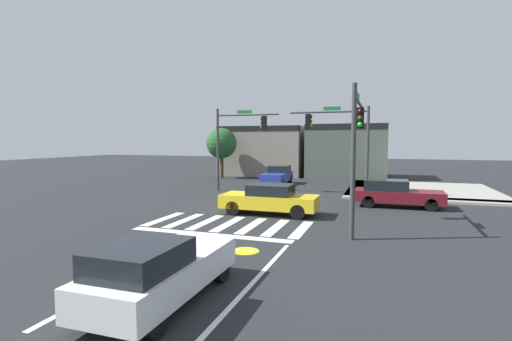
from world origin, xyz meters
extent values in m
plane|color=#232628|center=(0.00, 0.00, 0.00)|extent=(120.00, 120.00, 0.00)
cube|color=silver|center=(-3.28, -4.50, 0.00)|extent=(0.45, 3.18, 0.01)
cube|color=silver|center=(-2.19, -4.50, 0.00)|extent=(0.45, 3.18, 0.01)
cube|color=silver|center=(-1.09, -4.50, 0.00)|extent=(0.45, 3.18, 0.01)
cube|color=silver|center=(0.00, -4.50, 0.00)|extent=(0.45, 3.18, 0.01)
cube|color=silver|center=(1.09, -4.50, 0.00)|extent=(0.45, 3.18, 0.01)
cube|color=silver|center=(2.19, -4.50, 0.00)|extent=(0.45, 3.18, 0.01)
cube|color=silver|center=(3.28, -4.50, 0.00)|extent=(0.45, 3.18, 0.01)
cube|color=white|center=(0.00, -6.50, 0.00)|extent=(6.80, 0.50, 0.01)
cube|color=white|center=(0.00, -9.50, 0.00)|extent=(0.16, 2.00, 0.01)
cube|color=white|center=(0.00, -13.50, 0.00)|extent=(0.16, 2.00, 0.01)
cylinder|color=yellow|center=(2.13, -8.10, 0.00)|extent=(0.94, 0.94, 0.01)
cylinder|color=white|center=(1.92, -8.10, 0.01)|extent=(0.15, 0.15, 0.00)
cylinder|color=white|center=(2.34, -8.10, 0.01)|extent=(0.15, 0.15, 0.00)
cube|color=white|center=(2.13, -8.10, 0.01)|extent=(0.42, 0.04, 0.00)
cube|color=#9E998E|center=(9.00, 5.20, 0.07)|extent=(10.00, 1.60, 0.15)
cube|color=#9E998E|center=(4.80, 10.00, 0.07)|extent=(1.60, 10.00, 0.15)
cube|color=#9E998E|center=(9.00, 10.00, 0.07)|extent=(10.00, 10.00, 0.15)
cube|color=gray|center=(-5.66, 19.36, 2.56)|extent=(8.67, 6.71, 5.12)
cube|color=black|center=(-5.66, 16.20, 4.87)|extent=(8.67, 0.50, 0.50)
cube|color=#4C564C|center=(2.99, 18.76, 2.61)|extent=(7.55, 5.53, 5.22)
cube|color=black|center=(2.99, 16.20, 4.97)|extent=(7.55, 0.50, 0.50)
cylinder|color=#383A3D|center=(5.38, -5.49, 2.87)|extent=(0.18, 0.18, 5.74)
cylinder|color=#383A3D|center=(5.38, -3.24, 5.26)|extent=(0.12, 4.48, 0.12)
cube|color=black|center=(5.38, -1.81, 4.68)|extent=(0.32, 0.32, 0.95)
sphere|color=#470A0A|center=(5.38, -1.98, 4.98)|extent=(0.22, 0.22, 0.22)
sphere|color=#4C330C|center=(5.38, -1.98, 4.68)|extent=(0.22, 0.22, 0.22)
sphere|color=#1ED833|center=(5.38, -1.98, 4.39)|extent=(0.22, 0.22, 0.22)
cube|color=#197233|center=(5.38, -3.47, 5.48)|extent=(0.03, 1.10, 0.24)
cylinder|color=#383A3D|center=(-5.07, 5.59, 2.98)|extent=(0.18, 0.18, 5.96)
cylinder|color=#383A3D|center=(-2.77, 5.59, 5.47)|extent=(4.59, 0.12, 0.12)
cube|color=black|center=(-1.53, 5.59, 4.89)|extent=(0.32, 0.32, 0.95)
sphere|color=#470A0A|center=(-1.70, 5.59, 5.19)|extent=(0.22, 0.22, 0.22)
sphere|color=#4C330C|center=(-1.70, 5.59, 4.89)|extent=(0.22, 0.22, 0.22)
sphere|color=#1ED833|center=(-1.70, 5.59, 4.60)|extent=(0.22, 0.22, 0.22)
cube|color=#197233|center=(-3.00, 5.59, 5.69)|extent=(1.10, 0.03, 0.24)
cylinder|color=#383A3D|center=(5.45, 5.22, 2.92)|extent=(0.18, 0.18, 5.84)
cylinder|color=#383A3D|center=(2.93, 5.22, 5.51)|extent=(5.03, 0.12, 0.12)
cube|color=black|center=(1.64, 5.22, 4.93)|extent=(0.32, 0.32, 0.95)
sphere|color=#470A0A|center=(1.81, 5.22, 5.23)|extent=(0.22, 0.22, 0.22)
sphere|color=#4C330C|center=(1.81, 5.22, 4.93)|extent=(0.22, 0.22, 0.22)
sphere|color=#1ED833|center=(1.81, 5.22, 4.64)|extent=(0.22, 0.22, 0.22)
cube|color=#197233|center=(3.18, 5.22, 5.73)|extent=(1.10, 0.03, 0.24)
cube|color=gold|center=(1.09, -1.83, 0.65)|extent=(4.78, 1.83, 0.66)
cube|color=black|center=(1.15, -1.83, 1.24)|extent=(2.13, 1.61, 0.53)
cylinder|color=black|center=(-0.54, -2.64, 0.35)|extent=(0.71, 0.22, 0.71)
cylinder|color=black|center=(-0.54, -1.02, 0.35)|extent=(0.71, 0.22, 0.71)
cylinder|color=black|center=(2.71, -2.64, 0.35)|extent=(0.71, 0.22, 0.71)
cylinder|color=black|center=(2.71, -1.02, 0.35)|extent=(0.71, 0.22, 0.71)
cube|color=maroon|center=(7.26, 2.44, 0.61)|extent=(4.62, 1.85, 0.62)
cube|color=black|center=(6.60, 2.44, 1.21)|extent=(2.31, 1.63, 0.57)
cylinder|color=black|center=(8.84, 3.25, 0.33)|extent=(0.66, 0.22, 0.66)
cylinder|color=black|center=(8.84, 1.63, 0.33)|extent=(0.66, 0.22, 0.66)
cylinder|color=black|center=(5.69, 3.25, 0.33)|extent=(0.66, 0.22, 0.66)
cylinder|color=black|center=(5.69, 1.63, 0.33)|extent=(0.66, 0.22, 0.66)
cube|color=#23389E|center=(-1.95, 10.48, 0.64)|extent=(1.77, 4.19, 0.67)
cube|color=black|center=(-1.95, 11.28, 1.26)|extent=(1.56, 1.96, 0.56)
cylinder|color=black|center=(-1.18, 9.06, 0.34)|extent=(0.22, 0.68, 0.68)
cylinder|color=black|center=(-2.72, 9.06, 0.34)|extent=(0.22, 0.68, 0.68)
cylinder|color=black|center=(-1.18, 11.91, 0.34)|extent=(0.22, 0.68, 0.68)
cylinder|color=black|center=(-2.72, 11.91, 0.34)|extent=(0.22, 0.68, 0.68)
cube|color=white|center=(1.72, -12.35, 0.65)|extent=(1.75, 4.43, 0.69)
cube|color=black|center=(1.72, -13.22, 1.26)|extent=(1.54, 2.00, 0.54)
cylinder|color=black|center=(0.95, -10.84, 0.34)|extent=(0.22, 0.68, 0.68)
cylinder|color=black|center=(2.48, -10.84, 0.34)|extent=(0.22, 0.68, 0.68)
cylinder|color=black|center=(0.95, -13.85, 0.34)|extent=(0.22, 0.68, 0.68)
cylinder|color=black|center=(2.48, -13.85, 0.34)|extent=(0.22, 0.68, 0.68)
cylinder|color=#4C3823|center=(-8.50, 14.00, 1.40)|extent=(0.36, 0.36, 2.80)
sphere|color=#235628|center=(-8.50, 14.00, 3.40)|extent=(2.95, 2.95, 2.95)
camera|label=1|loc=(6.43, -19.68, 3.68)|focal=26.54mm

